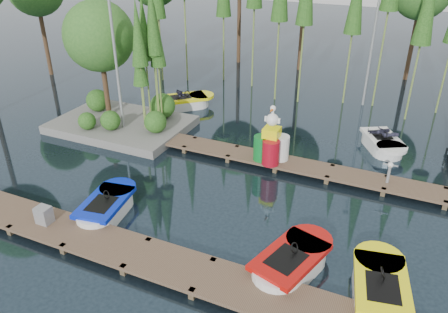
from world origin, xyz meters
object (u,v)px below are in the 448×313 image
at_px(boat_blue, 107,207).
at_px(boat_red, 291,263).
at_px(drum_cluster, 271,145).
at_px(island, 113,61).
at_px(yellow_barrel, 274,148).
at_px(utility_cabinet, 44,215).
at_px(boat_yellow_far, 185,102).

relative_size(boat_blue, boat_red, 0.91).
bearing_deg(drum_cluster, island, 173.21).
relative_size(boat_blue, yellow_barrel, 2.98).
relative_size(boat_red, utility_cabinet, 5.77).
distance_m(island, drum_cluster, 8.35).
bearing_deg(boat_blue, island, 114.04).
relative_size(island, boat_yellow_far, 2.24).
relative_size(island, drum_cluster, 2.92).
bearing_deg(island, boat_yellow_far, 63.34).
bearing_deg(boat_red, utility_cabinet, -152.83).
bearing_deg(drum_cluster, yellow_barrel, 65.74).
bearing_deg(utility_cabinet, boat_yellow_far, 95.91).
relative_size(island, boat_blue, 2.31).
distance_m(boat_red, drum_cluster, 6.02).
distance_m(island, boat_blue, 8.04).
height_order(boat_red, drum_cluster, drum_cluster).
height_order(island, boat_blue, island).
xyz_separation_m(yellow_barrel, drum_cluster, (-0.07, -0.16, 0.19)).
bearing_deg(island, drum_cluster, -6.79).
height_order(island, yellow_barrel, island).
relative_size(boat_red, drum_cluster, 1.39).
distance_m(island, yellow_barrel, 8.45).
distance_m(boat_red, boat_yellow_far, 13.16).
xyz_separation_m(boat_red, utility_cabinet, (-7.61, -1.40, 0.29)).
xyz_separation_m(island, drum_cluster, (8.00, -0.95, -2.21)).
relative_size(boat_yellow_far, utility_cabinet, 5.40).
bearing_deg(utility_cabinet, yellow_barrel, 53.44).
xyz_separation_m(boat_blue, utility_cabinet, (-1.20, -1.50, 0.31)).
height_order(boat_blue, drum_cluster, drum_cluster).
xyz_separation_m(boat_red, drum_cluster, (-2.49, 5.44, 0.69)).
bearing_deg(island, utility_cabinet, -69.72).
height_order(utility_cabinet, yellow_barrel, yellow_barrel).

